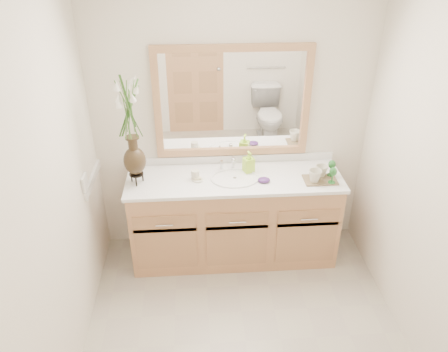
{
  "coord_description": "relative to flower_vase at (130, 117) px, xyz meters",
  "views": [
    {
      "loc": [
        -0.31,
        -2.18,
        2.71
      ],
      "look_at": [
        -0.12,
        0.65,
        1.06
      ],
      "focal_mm": 35.0,
      "sensor_mm": 36.0,
      "label": 1
    }
  ],
  "objects": [
    {
      "name": "floor",
      "position": [
        0.82,
        -0.98,
        -1.42
      ],
      "size": [
        2.6,
        2.6,
        0.0
      ],
      "primitive_type": "plane",
      "color": "#B9AF9E",
      "rests_on": "ground"
    },
    {
      "name": "wall_back",
      "position": [
        0.82,
        0.32,
        -0.22
      ],
      "size": [
        2.4,
        0.02,
        2.4
      ],
      "primitive_type": "cube",
      "color": "white",
      "rests_on": "floor"
    },
    {
      "name": "wall_left",
      "position": [
        -0.38,
        -0.98,
        -0.22
      ],
      "size": [
        0.02,
        2.6,
        2.4
      ],
      "primitive_type": "cube",
      "color": "white",
      "rests_on": "floor"
    },
    {
      "name": "wall_right",
      "position": [
        2.02,
        -0.98,
        -0.22
      ],
      "size": [
        0.02,
        2.6,
        2.4
      ],
      "primitive_type": "cube",
      "color": "white",
      "rests_on": "floor"
    },
    {
      "name": "vanity",
      "position": [
        0.82,
        0.03,
        -1.02
      ],
      "size": [
        1.8,
        0.55,
        0.8
      ],
      "color": "tan",
      "rests_on": "floor"
    },
    {
      "name": "counter",
      "position": [
        0.82,
        0.03,
        -0.61
      ],
      "size": [
        1.84,
        0.57,
        0.03
      ],
      "primitive_type": "cube",
      "color": "white",
      "rests_on": "vanity"
    },
    {
      "name": "sink",
      "position": [
        0.82,
        0.01,
        -0.65
      ],
      "size": [
        0.38,
        0.34,
        0.23
      ],
      "color": "white",
      "rests_on": "counter"
    },
    {
      "name": "mirror",
      "position": [
        0.82,
        0.29,
        -0.02
      ],
      "size": [
        1.32,
        0.04,
        0.97
      ],
      "color": "white",
      "rests_on": "wall_back"
    },
    {
      "name": "switch_plate",
      "position": [
        -0.37,
        -0.22,
        -0.44
      ],
      "size": [
        0.02,
        0.12,
        0.12
      ],
      "primitive_type": "cube",
      "color": "white",
      "rests_on": "wall_left"
    },
    {
      "name": "flower_vase",
      "position": [
        0.0,
        0.0,
        0.0
      ],
      "size": [
        0.21,
        0.21,
        0.87
      ],
      "rotation": [
        0.0,
        0.0,
        0.05
      ],
      "color": "black",
      "rests_on": "counter"
    },
    {
      "name": "tumbler",
      "position": [
        0.49,
        0.02,
        -0.55
      ],
      "size": [
        0.07,
        0.07,
        0.09
      ],
      "primitive_type": "cylinder",
      "color": "beige",
      "rests_on": "counter"
    },
    {
      "name": "soap_dish",
      "position": [
        0.51,
        0.0,
        -0.58
      ],
      "size": [
        0.1,
        0.1,
        0.03
      ],
      "color": "beige",
      "rests_on": "counter"
    },
    {
      "name": "soap_bottle",
      "position": [
        0.95,
        0.13,
        -0.51
      ],
      "size": [
        0.1,
        0.1,
        0.17
      ],
      "primitive_type": "imported",
      "rotation": [
        0.0,
        0.0,
        0.34
      ],
      "color": "#AFEC37",
      "rests_on": "counter"
    },
    {
      "name": "purple_dish",
      "position": [
        1.06,
        -0.06,
        -0.57
      ],
      "size": [
        0.13,
        0.12,
        0.04
      ],
      "primitive_type": "ellipsoid",
      "rotation": [
        0.0,
        0.0,
        -0.39
      ],
      "color": "#482267",
      "rests_on": "counter"
    },
    {
      "name": "tray",
      "position": [
        1.53,
        -0.07,
        -0.59
      ],
      "size": [
        0.27,
        0.18,
        0.01
      ],
      "primitive_type": "cube",
      "rotation": [
        0.0,
        0.0,
        0.0
      ],
      "color": "brown",
      "rests_on": "counter"
    },
    {
      "name": "mug_left",
      "position": [
        1.48,
        -0.1,
        -0.52
      ],
      "size": [
        0.12,
        0.11,
        0.11
      ],
      "primitive_type": "imported",
      "rotation": [
        0.0,
        0.0,
        -0.07
      ],
      "color": "beige",
      "rests_on": "tray"
    },
    {
      "name": "mug_right",
      "position": [
        1.55,
        -0.02,
        -0.53
      ],
      "size": [
        0.14,
        0.14,
        0.1
      ],
      "primitive_type": "imported",
      "rotation": [
        0.0,
        0.0,
        0.57
      ],
      "color": "beige",
      "rests_on": "tray"
    },
    {
      "name": "goblet_front",
      "position": [
        1.61,
        -0.13,
        -0.48
      ],
      "size": [
        0.06,
        0.06,
        0.14
      ],
      "color": "#236928",
      "rests_on": "tray"
    },
    {
      "name": "goblet_back",
      "position": [
        1.64,
        -0.01,
        -0.48
      ],
      "size": [
        0.06,
        0.06,
        0.14
      ],
      "color": "#236928",
      "rests_on": "tray"
    }
  ]
}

